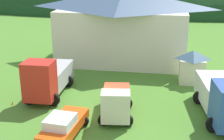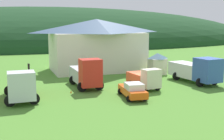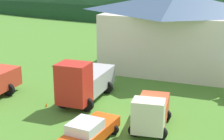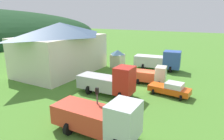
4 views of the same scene
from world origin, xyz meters
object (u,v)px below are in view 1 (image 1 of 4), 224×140
light_truck_cream (116,102)px  play_shed_cream (192,66)px  crane_truck_red (48,78)px  service_pickup_orange (63,126)px  traffic_cone_near_pickup (13,105)px  depot_building (123,24)px

light_truck_cream → play_shed_cream: bearing=136.9°
play_shed_cream → light_truck_cream: size_ratio=0.65×
crane_truck_red → light_truck_cream: bearing=64.2°
service_pickup_orange → traffic_cone_near_pickup: size_ratio=7.72×
depot_building → service_pickup_orange: bearing=-94.7°
depot_building → play_shed_cream: size_ratio=4.76×
depot_building → crane_truck_red: depot_building is taller
light_truck_cream → service_pickup_orange: (-3.00, -3.46, -0.41)m
play_shed_cream → light_truck_cream: play_shed_cream is taller
crane_truck_red → depot_building: bearing=156.9°
play_shed_cream → service_pickup_orange: bearing=-127.4°
light_truck_cream → crane_truck_red: bearing=-121.9°
depot_building → play_shed_cream: (7.54, -6.64, -2.60)m
play_shed_cream → service_pickup_orange: (-9.04, -11.83, -0.83)m
crane_truck_red → play_shed_cream: bearing=112.6°
light_truck_cream → service_pickup_orange: bearing=-48.1°
crane_truck_red → light_truck_cream: size_ratio=1.42×
play_shed_cream → service_pickup_orange: size_ratio=0.64×
traffic_cone_near_pickup → light_truck_cream: bearing=-5.1°
traffic_cone_near_pickup → play_shed_cream: bearing=27.3°
crane_truck_red → traffic_cone_near_pickup: crane_truck_red is taller
service_pickup_orange → traffic_cone_near_pickup: (-5.71, 4.23, -0.83)m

